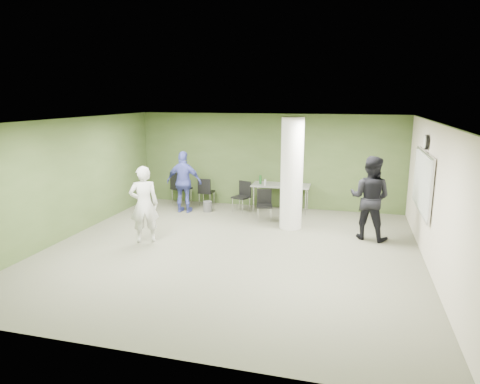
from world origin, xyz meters
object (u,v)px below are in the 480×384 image
(man_blue, at_px, (184,182))
(man_black, at_px, (370,198))
(chair_back_left, at_px, (179,185))
(woman_white, at_px, (144,205))
(folding_table, at_px, (280,186))

(man_blue, bearing_deg, man_black, 166.17)
(chair_back_left, bearing_deg, man_blue, 145.79)
(woman_white, height_order, man_black, man_black)
(folding_table, xyz_separation_m, woman_white, (-2.54, -3.51, 0.15))
(folding_table, bearing_deg, man_black, -39.62)
(chair_back_left, distance_m, woman_white, 3.59)
(folding_table, relative_size, man_blue, 0.95)
(woman_white, height_order, man_blue, woman_white)
(chair_back_left, relative_size, man_black, 0.51)
(chair_back_left, height_order, man_black, man_black)
(man_black, xyz_separation_m, man_blue, (-5.08, 1.10, -0.10))
(folding_table, height_order, woman_white, woman_white)
(chair_back_left, bearing_deg, woman_white, 124.51)
(folding_table, relative_size, man_black, 0.85)
(chair_back_left, xyz_separation_m, man_black, (5.60, -1.95, 0.39))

